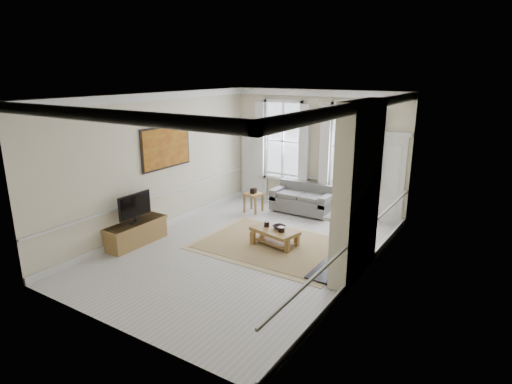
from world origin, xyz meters
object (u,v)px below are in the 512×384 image
Objects in this scene: side_table at (253,197)px; coffee_table at (275,233)px; sofa at (303,200)px; tv_stand at (136,233)px.

side_table reaches higher than coffee_table.
sofa reaches higher than side_table.
tv_stand is at bearing -118.07° from sofa.
sofa is 2.58m from coffee_table.
sofa is 1.45× the size of coffee_table.
tv_stand is (-2.75, -1.63, -0.05)m from coffee_table.
sofa is 1.13× the size of tv_stand.
sofa is at bearing 114.53° from coffee_table.
tv_stand reaches higher than coffee_table.
side_table is 0.37× the size of tv_stand.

